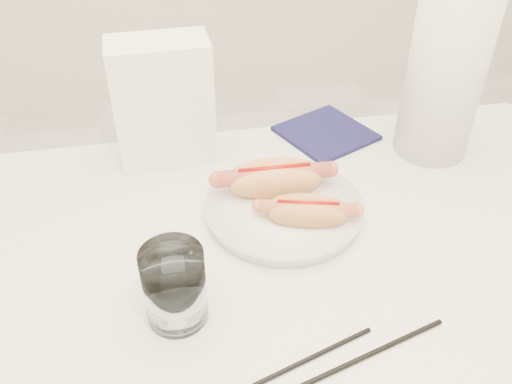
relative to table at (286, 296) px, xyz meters
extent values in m
cube|color=silver|center=(0.00, 0.00, 0.04)|extent=(1.20, 0.80, 0.04)
cylinder|color=silver|center=(-0.54, 0.34, -0.34)|extent=(0.04, 0.04, 0.71)
cylinder|color=silver|center=(0.54, 0.34, -0.34)|extent=(0.04, 0.04, 0.71)
cylinder|color=white|center=(0.02, 0.12, 0.07)|extent=(0.32, 0.32, 0.02)
ellipsoid|color=#E39D5B|center=(0.02, 0.15, 0.11)|extent=(0.15, 0.04, 0.05)
ellipsoid|color=#E39D5B|center=(0.02, 0.18, 0.11)|extent=(0.15, 0.04, 0.05)
ellipsoid|color=#E39D5B|center=(0.02, 0.16, 0.09)|extent=(0.14, 0.06, 0.03)
cylinder|color=#C45845|center=(0.02, 0.16, 0.11)|extent=(0.19, 0.04, 0.03)
cylinder|color=#990A05|center=(0.02, 0.16, 0.12)|extent=(0.12, 0.01, 0.01)
ellipsoid|color=tan|center=(0.05, 0.06, 0.10)|extent=(0.12, 0.06, 0.04)
ellipsoid|color=tan|center=(0.05, 0.09, 0.10)|extent=(0.12, 0.06, 0.04)
ellipsoid|color=tan|center=(0.05, 0.08, 0.09)|extent=(0.12, 0.07, 0.02)
cylinder|color=#DA714C|center=(0.05, 0.08, 0.11)|extent=(0.15, 0.06, 0.02)
cylinder|color=#990A05|center=(0.05, 0.08, 0.12)|extent=(0.09, 0.03, 0.01)
cylinder|color=white|center=(-0.16, -0.05, 0.12)|extent=(0.08, 0.08, 0.11)
cylinder|color=black|center=(-0.02, -0.16, 0.06)|extent=(0.19, 0.07, 0.01)
cylinder|color=black|center=(0.07, -0.16, 0.06)|extent=(0.21, 0.06, 0.01)
cube|color=white|center=(-0.15, 0.33, 0.17)|extent=(0.17, 0.10, 0.23)
cube|color=#13123B|center=(0.16, 0.35, 0.06)|extent=(0.21, 0.21, 0.01)
cylinder|color=silver|center=(0.34, 0.26, 0.21)|extent=(0.17, 0.17, 0.30)
camera|label=1|loc=(-0.15, -0.54, 0.63)|focal=38.00mm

